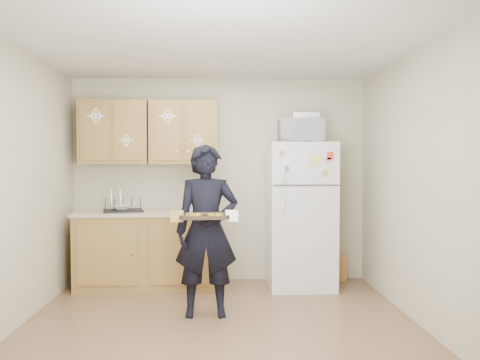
# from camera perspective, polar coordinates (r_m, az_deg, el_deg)

# --- Properties ---
(floor) EXTENTS (3.60, 3.60, 0.00)m
(floor) POSITION_cam_1_polar(r_m,az_deg,el_deg) (4.29, -2.44, -17.93)
(floor) COLOR brown
(floor) RESTS_ON ground
(ceiling) EXTENTS (3.60, 3.60, 0.00)m
(ceiling) POSITION_cam_1_polar(r_m,az_deg,el_deg) (4.15, -2.49, 16.49)
(ceiling) COLOR silver
(ceiling) RESTS_ON wall_back
(wall_back) EXTENTS (3.60, 0.04, 2.50)m
(wall_back) POSITION_cam_1_polar(r_m,az_deg,el_deg) (5.83, -2.47, -0.02)
(wall_back) COLOR #B5AE93
(wall_back) RESTS_ON floor
(wall_front) EXTENTS (3.60, 0.04, 2.50)m
(wall_front) POSITION_cam_1_polar(r_m,az_deg,el_deg) (2.24, -2.46, -3.56)
(wall_front) COLOR #B5AE93
(wall_front) RESTS_ON floor
(wall_left) EXTENTS (0.04, 3.60, 2.50)m
(wall_left) POSITION_cam_1_polar(r_m,az_deg,el_deg) (4.41, -26.53, -0.95)
(wall_left) COLOR #B5AE93
(wall_left) RESTS_ON floor
(wall_right) EXTENTS (0.04, 3.60, 2.50)m
(wall_right) POSITION_cam_1_polar(r_m,az_deg,el_deg) (4.42, 21.60, -0.87)
(wall_right) COLOR #B5AE93
(wall_right) RESTS_ON floor
(refrigerator) EXTENTS (0.75, 0.70, 1.70)m
(refrigerator) POSITION_cam_1_polar(r_m,az_deg,el_deg) (5.57, 7.38, -4.26)
(refrigerator) COLOR silver
(refrigerator) RESTS_ON floor
(base_cabinet) EXTENTS (1.60, 0.60, 0.86)m
(base_cabinet) POSITION_cam_1_polar(r_m,az_deg,el_deg) (5.67, -11.18, -8.47)
(base_cabinet) COLOR brown
(base_cabinet) RESTS_ON floor
(countertop) EXTENTS (1.64, 0.64, 0.04)m
(countertop) POSITION_cam_1_polar(r_m,az_deg,el_deg) (5.60, -11.21, -3.94)
(countertop) COLOR tan
(countertop) RESTS_ON base_cabinet
(upper_cab_left) EXTENTS (0.80, 0.33, 0.75)m
(upper_cab_left) POSITION_cam_1_polar(r_m,az_deg,el_deg) (5.79, -15.01, 5.59)
(upper_cab_left) COLOR brown
(upper_cab_left) RESTS_ON wall_back
(upper_cab_right) EXTENTS (0.80, 0.33, 0.75)m
(upper_cab_right) POSITION_cam_1_polar(r_m,az_deg,el_deg) (5.67, -6.85, 5.72)
(upper_cab_right) COLOR brown
(upper_cab_right) RESTS_ON wall_back
(cereal_box) EXTENTS (0.20, 0.07, 0.32)m
(cereal_box) POSITION_cam_1_polar(r_m,az_deg,el_deg) (6.03, 11.86, -10.45)
(cereal_box) COLOR #F2C755
(cereal_box) RESTS_ON floor
(person) EXTENTS (0.61, 0.41, 1.64)m
(person) POSITION_cam_1_polar(r_m,az_deg,el_deg) (4.51, -4.08, -6.14)
(person) COLOR black
(person) RESTS_ON floor
(baking_tray) EXTENTS (0.44, 0.33, 0.04)m
(baking_tray) POSITION_cam_1_polar(r_m,az_deg,el_deg) (4.19, -4.35, -4.51)
(baking_tray) COLOR black
(baking_tray) RESTS_ON person
(pizza_front_left) EXTENTS (0.14, 0.14, 0.02)m
(pizza_front_left) POSITION_cam_1_polar(r_m,az_deg,el_deg) (4.12, -5.73, -4.40)
(pizza_front_left) COLOR #FFAC20
(pizza_front_left) RESTS_ON baking_tray
(pizza_front_right) EXTENTS (0.14, 0.14, 0.02)m
(pizza_front_right) POSITION_cam_1_polar(r_m,az_deg,el_deg) (4.12, -2.96, -4.39)
(pizza_front_right) COLOR #FFAC20
(pizza_front_right) RESTS_ON baking_tray
(pizza_back_left) EXTENTS (0.14, 0.14, 0.02)m
(pizza_back_left) POSITION_cam_1_polar(r_m,az_deg,el_deg) (4.26, -5.69, -4.18)
(pizza_back_left) COLOR #FFAC20
(pizza_back_left) RESTS_ON baking_tray
(pizza_back_right) EXTENTS (0.14, 0.14, 0.02)m
(pizza_back_right) POSITION_cam_1_polar(r_m,az_deg,el_deg) (4.26, -3.01, -4.18)
(pizza_back_right) COLOR #FFAC20
(pizza_back_right) RESTS_ON baking_tray
(microwave) EXTENTS (0.51, 0.35, 0.28)m
(microwave) POSITION_cam_1_polar(r_m,az_deg,el_deg) (5.50, 7.42, 5.98)
(microwave) COLOR silver
(microwave) RESTS_ON refrigerator
(foil_pan) EXTENTS (0.33, 0.25, 0.07)m
(foil_pan) POSITION_cam_1_polar(r_m,az_deg,el_deg) (5.55, 8.03, 7.72)
(foil_pan) COLOR #B1B1B8
(foil_pan) RESTS_ON microwave
(dish_rack) EXTENTS (0.51, 0.43, 0.18)m
(dish_rack) POSITION_cam_1_polar(r_m,az_deg,el_deg) (5.61, -14.07, -2.84)
(dish_rack) COLOR black
(dish_rack) RESTS_ON countertop
(bowl) EXTENTS (0.26, 0.26, 0.05)m
(bowl) POSITION_cam_1_polar(r_m,az_deg,el_deg) (5.61, -14.27, -3.25)
(bowl) COLOR silver
(bowl) RESTS_ON dish_rack
(soap_bottle) EXTENTS (0.11, 0.11, 0.19)m
(soap_bottle) POSITION_cam_1_polar(r_m,az_deg,el_deg) (5.41, -6.33, -2.93)
(soap_bottle) COLOR silver
(soap_bottle) RESTS_ON countertop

